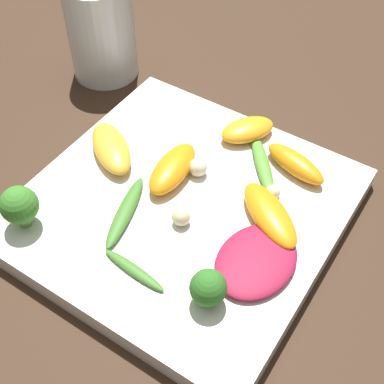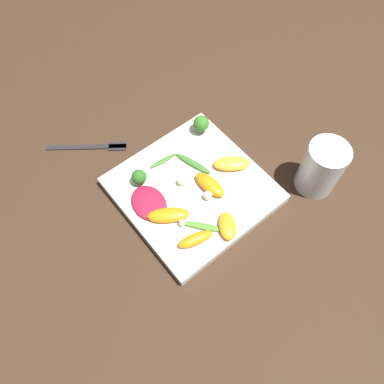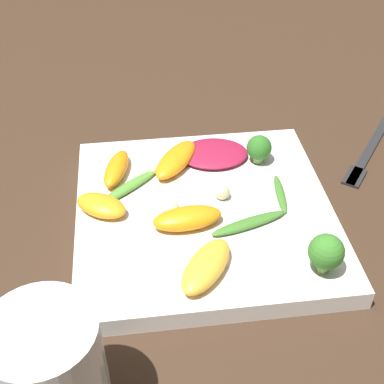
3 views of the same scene
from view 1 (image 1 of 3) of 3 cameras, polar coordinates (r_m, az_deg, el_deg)
ground_plane at (r=0.51m, az=-0.95°, el=-2.61°), size 2.40×2.40×0.00m
plate at (r=0.50m, az=-0.96°, el=-1.83°), size 0.27×0.27×0.02m
drinking_glass at (r=0.65m, az=-9.68°, el=16.70°), size 0.08×0.08×0.12m
radicchio_leaf_0 at (r=0.45m, az=6.85°, el=-7.26°), size 0.07×0.09×0.01m
orange_segment_0 at (r=0.52m, az=10.98°, el=2.98°), size 0.07×0.04×0.02m
orange_segment_1 at (r=0.53m, az=-8.62°, el=4.66°), size 0.08×0.07×0.02m
orange_segment_2 at (r=0.55m, az=5.92°, el=6.61°), size 0.06×0.07×0.02m
orange_segment_3 at (r=0.47m, az=8.29°, el=-2.43°), size 0.08×0.07×0.02m
orange_segment_4 at (r=0.51m, az=-2.09°, el=2.52°), size 0.04×0.07×0.02m
broccoli_floret_0 at (r=0.42m, az=1.74°, el=-10.23°), size 0.03×0.03×0.03m
broccoli_floret_1 at (r=0.48m, az=-17.94°, el=-1.40°), size 0.03×0.03×0.04m
arugula_sprig_0 at (r=0.48m, az=-7.14°, el=-2.09°), size 0.04×0.09×0.01m
arugula_sprig_1 at (r=0.45m, az=-6.22°, el=-8.28°), size 0.06×0.02×0.01m
arugula_sprig_2 at (r=0.52m, az=7.53°, el=2.93°), size 0.07×0.08×0.01m
macadamia_nut_0 at (r=0.50m, az=8.63°, el=0.01°), size 0.01×0.01×0.01m
macadamia_nut_1 at (r=0.47m, az=-1.17°, el=-2.66°), size 0.02×0.02×0.02m
macadamia_nut_2 at (r=0.51m, az=0.64°, el=2.64°), size 0.02×0.02×0.02m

